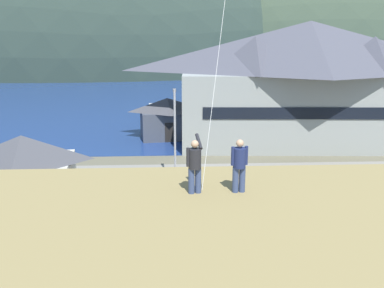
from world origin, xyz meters
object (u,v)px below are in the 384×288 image
Objects in this scene: wharf_dock at (183,117)px; parked_car_mid_row_near at (61,237)px; parked_car_back_row_left at (152,225)px; person_companion at (239,164)px; storage_shed_near_lot at (25,173)px; parking_light_pole at (175,130)px; person_kite_flyer at (195,164)px; moored_boat_outer_mooring at (208,115)px; parked_car_front_row_end at (127,195)px; moored_boat_wharfside at (155,117)px; harbor_lodge at (308,79)px; moored_boat_inner_slip at (156,115)px; parked_car_front_row_silver at (293,184)px; parked_car_back_row_right at (204,185)px; storage_shed_waterside at (168,117)px; parked_car_front_row_red at (268,219)px.

wharf_dock is 35.36m from parked_car_mid_row_near.
person_companion reaches higher than parked_car_back_row_left.
parking_light_pole is at bearing 26.81° from storage_shed_near_lot.
storage_shed_near_lot is at bearing 126.89° from person_kite_flyer.
moored_boat_outer_mooring is 42.67m from person_kite_flyer.
moored_boat_wharfside is at bearing 88.23° from parked_car_front_row_end.
harbor_lodge is 6.50× the size of parked_car_mid_row_near.
parked_car_front_row_silver is (10.42, -27.40, 0.34)m from moored_boat_inner_slip.
wharf_dock is 1.82× the size of moored_boat_outer_mooring.
storage_shed_near_lot is 11.79m from parked_car_back_row_right.
person_kite_flyer reaches higher than storage_shed_near_lot.
parked_car_front_row_red is (5.90, -23.31, -1.21)m from storage_shed_waterside.
moored_boat_wharfside is at bearing 112.14° from parked_car_front_row_silver.
person_kite_flyer reaches higher than moored_boat_inner_slip.
parked_car_back_row_right is 1.03× the size of parked_car_front_row_silver.
storage_shed_waterside reaches higher than parked_car_front_row_red.
parked_car_front_row_silver is (2.91, 5.41, 0.00)m from parked_car_front_row_red.
moored_boat_outer_mooring is 1.39× the size of parked_car_back_row_left.
moored_boat_wharfside is 1.93× the size of parked_car_front_row_silver.
storage_shed_near_lot is 18.33m from person_companion.
parked_car_front_row_red is 12.23m from person_kite_flyer.
moored_boat_wharfside is 25.87m from parked_car_back_row_right.
moored_boat_inner_slip is at bearing 83.89° from parked_car_mid_row_near.
moored_boat_wharfside is at bearing 101.86° from storage_shed_waterside.
moored_boat_wharfside is 4.68× the size of person_companion.
parked_car_front_row_end is at bearing -172.77° from parked_car_front_row_silver.
person_kite_flyer reaches higher than parked_car_front_row_end.
moored_boat_inner_slip is 29.32m from parked_car_front_row_silver.
parked_car_back_row_left is at bearing -29.48° from storage_shed_near_lot.
wharf_dock is 1.33× the size of moored_boat_inner_slip.
moored_boat_inner_slip is at bearing 143.45° from harbor_lodge.
parked_car_front_row_red is at bearing -75.79° from storage_shed_waterside.
parked_car_mid_row_near is at bearing -101.88° from wharf_dock.
parked_car_back_row_right is at bearing 17.27° from parked_car_front_row_end.
moored_boat_wharfside is 1.93× the size of parked_car_front_row_end.
person_companion is at bearing -84.30° from moored_boat_inner_slip.
parked_car_front_row_silver reaches higher than wharf_dock.
storage_shed_near_lot is at bearing -116.40° from moored_boat_outer_mooring.
moored_boat_wharfside is (7.29, 26.97, -1.93)m from storage_shed_near_lot.
parked_car_front_row_silver is at bearing 7.23° from parked_car_front_row_end.
harbor_lodge is at bearing -43.85° from wharf_dock.
parked_car_front_row_silver is 2.27× the size of person_kite_flyer.
harbor_lodge is 33.08m from person_kite_flyer.
parked_car_front_row_silver is (10.45, -25.67, 0.34)m from moored_boat_wharfside.
parked_car_back_row_left is (-2.63, -33.43, 0.71)m from wharf_dock.
storage_shed_waterside is 1.14× the size of moored_boat_outer_mooring.
harbor_lodge is 19.79m from moored_boat_wharfside.
harbor_lodge is 6.53× the size of parked_car_back_row_left.
storage_shed_near_lot is at bearing 164.49° from parked_car_front_row_red.
moored_boat_outer_mooring is at bearing 12.45° from moored_boat_wharfside.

